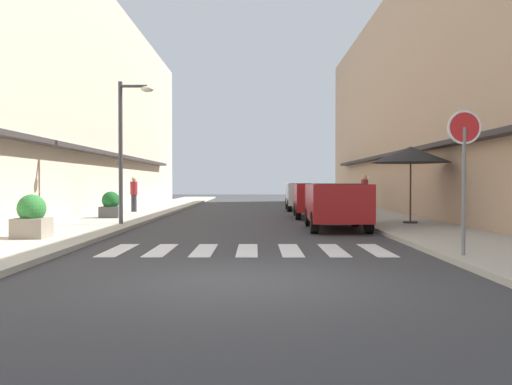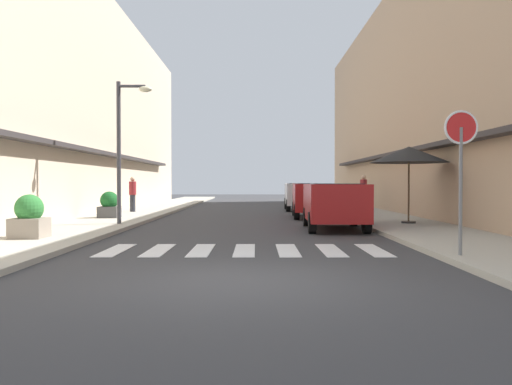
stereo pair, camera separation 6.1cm
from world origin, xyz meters
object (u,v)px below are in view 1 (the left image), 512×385
object	(u,v)px
parked_car_near	(334,201)
parked_car_mid	(314,196)
parked_car_far	(301,193)
pedestrian_walking_near	(132,193)
street_lamp	(124,136)
cafe_umbrella	(408,155)
planter_midblock	(109,205)
pedestrian_walking_far	(362,192)
planter_corner	(29,218)
round_street_sign	(462,144)

from	to	relation	value
parked_car_near	parked_car_mid	xyz separation A→B (m)	(-0.00, 5.70, 0.00)
parked_car_far	parked_car_near	bearing A→B (deg)	-90.00
pedestrian_walking_near	parked_car_mid	bearing A→B (deg)	-140.86
parked_car_far	street_lamp	xyz separation A→B (m)	(-6.89, -10.66, 2.15)
street_lamp	pedestrian_walking_near	bearing A→B (deg)	101.44
street_lamp	pedestrian_walking_near	world-z (taller)	street_lamp
parked_car_mid	parked_car_far	size ratio (longest dim) A/B	1.03
street_lamp	cafe_umbrella	distance (m)	9.62
parked_car_mid	parked_car_far	world-z (taller)	same
planter_midblock	pedestrian_walking_far	world-z (taller)	pedestrian_walking_far
planter_corner	planter_midblock	bearing A→B (deg)	91.09
parked_car_far	planter_corner	size ratio (longest dim) A/B	3.63
street_lamp	pedestrian_walking_far	size ratio (longest dim) A/B	2.69
parked_car_mid	parked_car_near	bearing A→B (deg)	-90.00
street_lamp	planter_midblock	bearing A→B (deg)	114.48
street_lamp	cafe_umbrella	bearing A→B (deg)	1.46
round_street_sign	planter_midblock	distance (m)	14.52
planter_midblock	pedestrian_walking_near	distance (m)	4.18
planter_midblock	pedestrian_walking_far	distance (m)	12.37
round_street_sign	pedestrian_walking_far	world-z (taller)	round_street_sign
parked_car_near	planter_midblock	distance (m)	9.23
planter_midblock	planter_corner	bearing A→B (deg)	-88.91
planter_midblock	pedestrian_walking_far	size ratio (longest dim) A/B	0.58
parked_car_mid	planter_corner	size ratio (longest dim) A/B	3.75
parked_car_near	parked_car_mid	world-z (taller)	same
planter_corner	planter_midblock	xyz separation A→B (m)	(-0.14, 7.60, -0.02)
round_street_sign	planter_corner	distance (m)	10.15
cafe_umbrella	planter_midblock	xyz separation A→B (m)	(-11.00, 2.84, -1.84)
round_street_sign	cafe_umbrella	distance (m)	7.98
pedestrian_walking_near	parked_car_far	bearing A→B (deg)	-101.86
round_street_sign	pedestrian_walking_near	xyz separation A→B (m)	(-9.74, 14.87, -1.23)
round_street_sign	street_lamp	world-z (taller)	street_lamp
parked_car_mid	round_street_sign	xyz separation A→B (m)	(1.38, -12.36, 1.30)
pedestrian_walking_far	parked_car_near	bearing A→B (deg)	-133.59
planter_midblock	parked_car_mid	bearing A→B (deg)	11.26
pedestrian_walking_near	pedestrian_walking_far	bearing A→B (deg)	-118.07
planter_midblock	pedestrian_walking_near	world-z (taller)	pedestrian_walking_near
round_street_sign	parked_car_near	bearing A→B (deg)	101.75
parked_car_mid	parked_car_far	xyz separation A→B (m)	(0.00, 5.93, -0.00)
parked_car_near	parked_car_mid	distance (m)	5.70
parked_car_near	planter_corner	distance (m)	8.89
parked_car_near	cafe_umbrella	bearing A→B (deg)	24.12
planter_corner	pedestrian_walking_near	distance (m)	11.76
parked_car_mid	round_street_sign	distance (m)	12.50
cafe_umbrella	planter_corner	distance (m)	11.99
parked_car_far	planter_corner	xyz separation A→B (m)	(-8.15, -15.18, -0.29)
pedestrian_walking_near	street_lamp	bearing A→B (deg)	157.31
parked_car_near	cafe_umbrella	world-z (taller)	cafe_umbrella
street_lamp	cafe_umbrella	xyz separation A→B (m)	(9.60, 0.24, -0.63)
parked_car_far	round_street_sign	bearing A→B (deg)	-85.67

